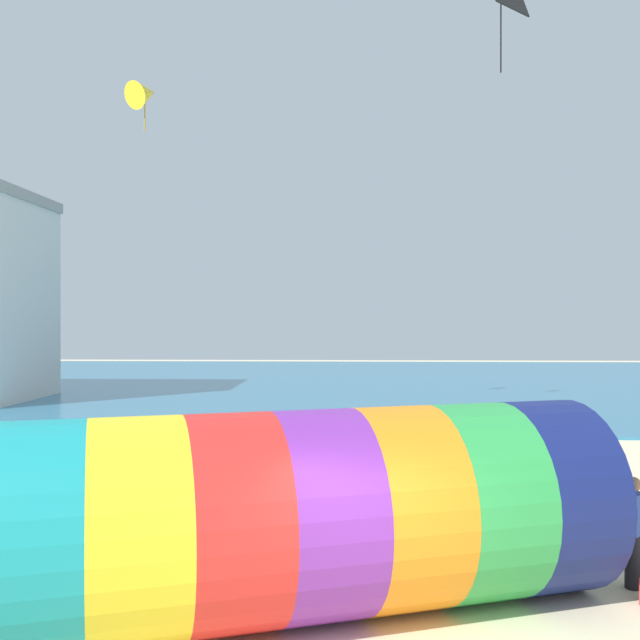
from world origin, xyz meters
The scene contains 4 objects.
sea centered at (0.00, 36.20, 0.05)m, with size 120.00×40.00×0.10m, color teal.
giant_inflatable_tube centered at (-1.03, 2.47, 1.34)m, with size 8.29×5.08×2.67m.
kite_handler centered at (3.47, 3.59, 0.81)m, with size 0.40×0.41×1.59m.
kite_yellow_delta centered at (-5.69, 10.87, 9.49)m, with size 1.05×1.12×1.39m.
Camera 1 is at (-0.63, -6.75, 3.85)m, focal length 40.00 mm.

